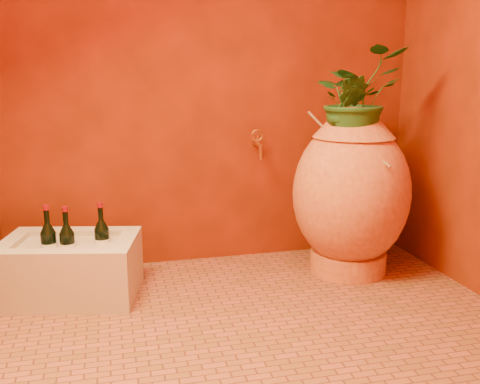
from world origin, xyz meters
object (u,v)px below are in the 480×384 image
object	(u,v)px
stone_basin	(71,269)
wine_bottle_b	(49,246)
amphora	(351,193)
wall_tap	(258,143)
wine_bottle_c	(102,241)
wine_bottle_a	(68,246)

from	to	relation	value
stone_basin	wine_bottle_b	bearing A→B (deg)	-168.02
stone_basin	wine_bottle_b	distance (m)	0.17
stone_basin	wine_bottle_b	xyz separation A→B (m)	(-0.10, -0.02, 0.14)
amphora	stone_basin	xyz separation A→B (m)	(-1.57, 0.01, -0.33)
amphora	wall_tap	xyz separation A→B (m)	(-0.47, 0.33, 0.26)
stone_basin	wall_tap	distance (m)	1.29
stone_basin	wine_bottle_c	size ratio (longest dim) A/B	2.35
stone_basin	wine_bottle_c	world-z (taller)	wine_bottle_c
amphora	stone_basin	distance (m)	1.61
wine_bottle_b	wine_bottle_c	bearing A→B (deg)	3.55
stone_basin	wine_bottle_c	distance (m)	0.22
stone_basin	wine_bottle_a	size ratio (longest dim) A/B	2.38
stone_basin	wine_bottle_a	world-z (taller)	wine_bottle_a
wine_bottle_a	stone_basin	bearing A→B (deg)	82.90
stone_basin	amphora	bearing A→B (deg)	-0.52
amphora	wine_bottle_a	distance (m)	1.59
stone_basin	wine_bottle_b	world-z (taller)	wine_bottle_b
amphora	wine_bottle_a	bearing A→B (deg)	-179.28
wine_bottle_c	wall_tap	bearing A→B (deg)	19.05
wine_bottle_a	wall_tap	distance (m)	1.25
wine_bottle_b	wall_tap	bearing A→B (deg)	15.82
amphora	wine_bottle_a	size ratio (longest dim) A/B	3.00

